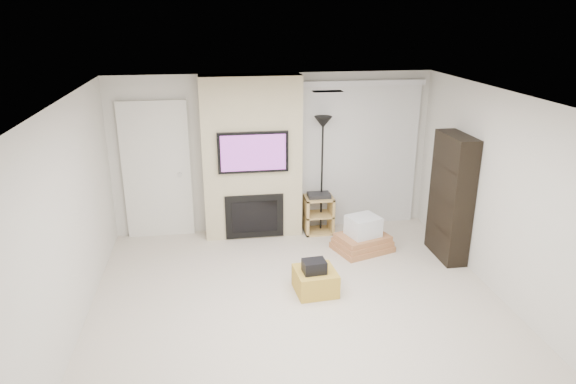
{
  "coord_description": "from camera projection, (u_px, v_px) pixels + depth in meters",
  "views": [
    {
      "loc": [
        -0.95,
        -5.01,
        3.37
      ],
      "look_at": [
        0.0,
        1.2,
        1.15
      ],
      "focal_mm": 32.0,
      "sensor_mm": 36.0,
      "label": 1
    }
  ],
  "objects": [
    {
      "name": "hvac_vent",
      "position": [
        328.0,
        92.0,
        5.9
      ],
      "size": [
        0.35,
        0.18,
        0.01
      ],
      "primitive_type": "cube",
      "color": "silver",
      "rests_on": "ceiling"
    },
    {
      "name": "box_stack",
      "position": [
        363.0,
        237.0,
        7.6
      ],
      "size": [
        0.94,
        0.82,
        0.53
      ],
      "color": "#B07246",
      "rests_on": "floor"
    },
    {
      "name": "floor",
      "position": [
        304.0,
        320.0,
        5.93
      ],
      "size": [
        5.0,
        5.5,
        0.0
      ],
      "primitive_type": "cube",
      "color": "beige",
      "rests_on": "ground"
    },
    {
      "name": "wall_right",
      "position": [
        519.0,
        207.0,
        5.87
      ],
      "size": [
        0.0,
        5.5,
        2.5
      ],
      "primitive_type": "cube",
      "rotation": [
        1.57,
        0.0,
        1.57
      ],
      "color": "beige",
      "rests_on": "ground"
    },
    {
      "name": "wall_back",
      "position": [
        273.0,
        154.0,
        8.08
      ],
      "size": [
        5.0,
        0.0,
        2.5
      ],
      "primitive_type": "cube",
      "rotation": [
        1.57,
        0.0,
        0.0
      ],
      "color": "beige",
      "rests_on": "ground"
    },
    {
      "name": "bookshelf",
      "position": [
        451.0,
        197.0,
        7.2
      ],
      "size": [
        0.3,
        0.8,
        1.8
      ],
      "color": "black",
      "rests_on": "floor"
    },
    {
      "name": "ottoman",
      "position": [
        315.0,
        281.0,
        6.48
      ],
      "size": [
        0.54,
        0.54,
        0.3
      ],
      "primitive_type": "cube",
      "rotation": [
        0.0,
        0.0,
        0.08
      ],
      "color": "gold",
      "rests_on": "floor"
    },
    {
      "name": "vertical_blinds",
      "position": [
        360.0,
        150.0,
        8.22
      ],
      "size": [
        1.98,
        0.1,
        2.37
      ],
      "color": "silver",
      "rests_on": "floor"
    },
    {
      "name": "black_bag",
      "position": [
        314.0,
        266.0,
        6.36
      ],
      "size": [
        0.3,
        0.24,
        0.16
      ],
      "primitive_type": "cube",
      "rotation": [
        0.0,
        0.0,
        0.08
      ],
      "color": "black",
      "rests_on": "ottoman"
    },
    {
      "name": "floor_lamp",
      "position": [
        323.0,
        142.0,
        7.88
      ],
      "size": [
        0.28,
        0.28,
        1.87
      ],
      "color": "black",
      "rests_on": "floor"
    },
    {
      "name": "ceiling",
      "position": [
        306.0,
        104.0,
        5.1
      ],
      "size": [
        5.0,
        5.5,
        0.0
      ],
      "primitive_type": "cube",
      "color": "white",
      "rests_on": "wall_back"
    },
    {
      "name": "av_stand",
      "position": [
        319.0,
        212.0,
        8.18
      ],
      "size": [
        0.45,
        0.38,
        0.66
      ],
      "color": "tan",
      "rests_on": "floor"
    },
    {
      "name": "fireplace_wall",
      "position": [
        252.0,
        159.0,
        7.84
      ],
      "size": [
        1.5,
        0.47,
        2.5
      ],
      "color": "#C6B78F",
      "rests_on": "floor"
    },
    {
      "name": "entry_door",
      "position": [
        157.0,
        171.0,
        7.85
      ],
      "size": [
        1.02,
        0.11,
        2.14
      ],
      "color": "silver",
      "rests_on": "floor"
    },
    {
      "name": "wall_left",
      "position": [
        61.0,
        234.0,
        5.16
      ],
      "size": [
        0.0,
        5.5,
        2.5
      ],
      "primitive_type": "cube",
      "rotation": [
        1.57,
        0.0,
        1.57
      ],
      "color": "beige",
      "rests_on": "ground"
    }
  ]
}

